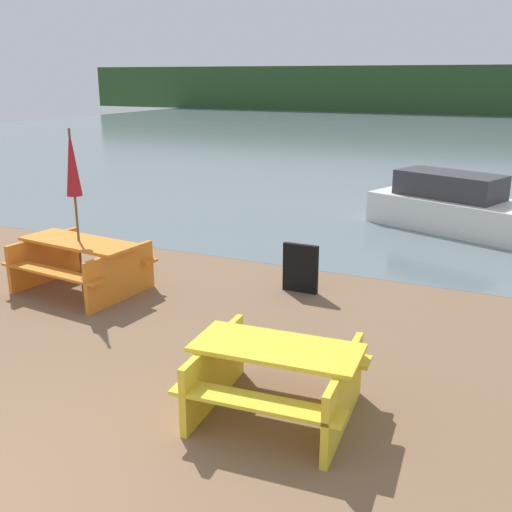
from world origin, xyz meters
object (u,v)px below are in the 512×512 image
object	(u,v)px
umbrella_crimson	(72,165)
boat	(479,212)
picnic_table_yellow	(276,373)
picnic_table_orange	(81,260)
signboard	(300,268)

from	to	relation	value
umbrella_crimson	boat	world-z (taller)	umbrella_crimson
picnic_table_yellow	picnic_table_orange	bearing A→B (deg)	154.26
umbrella_crimson	boat	size ratio (longest dim) A/B	0.48
umbrella_crimson	boat	distance (m)	8.20
picnic_table_orange	umbrella_crimson	xyz separation A→B (m)	(0.00, -0.00, 1.44)
picnic_table_yellow	umbrella_crimson	bearing A→B (deg)	154.26
boat	picnic_table_orange	bearing A→B (deg)	-108.82
boat	signboard	bearing A→B (deg)	-92.55
picnic_table_orange	umbrella_crimson	world-z (taller)	umbrella_crimson
umbrella_crimson	picnic_table_yellow	bearing A→B (deg)	-25.74
boat	umbrella_crimson	bearing A→B (deg)	-108.82
umbrella_crimson	picnic_table_orange	bearing A→B (deg)	90.00
umbrella_crimson	signboard	world-z (taller)	umbrella_crimson
picnic_table_yellow	boat	xyz separation A→B (m)	(1.05, 8.19, 0.01)
picnic_table_orange	signboard	xyz separation A→B (m)	(3.05, 1.37, -0.11)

